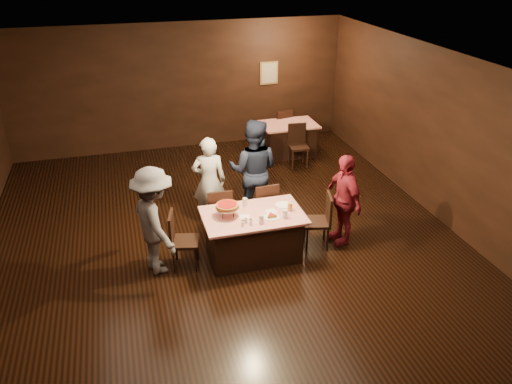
# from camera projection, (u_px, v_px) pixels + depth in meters

# --- Properties ---
(room) EXTENTS (10.00, 10.04, 3.02)m
(room) POSITION_uv_depth(u_px,v_px,m) (226.00, 131.00, 7.31)
(room) COLOR black
(room) RESTS_ON ground
(main_table) EXTENTS (1.60, 1.00, 0.77)m
(main_table) POSITION_uv_depth(u_px,v_px,m) (253.00, 235.00, 8.05)
(main_table) COLOR #BA120C
(main_table) RESTS_ON ground
(back_table) EXTENTS (1.30, 0.90, 0.77)m
(back_table) POSITION_uv_depth(u_px,v_px,m) (288.00, 139.00, 11.92)
(back_table) COLOR red
(back_table) RESTS_ON ground
(chair_far_left) EXTENTS (0.44, 0.44, 0.95)m
(chair_far_left) POSITION_uv_depth(u_px,v_px,m) (219.00, 212.00, 8.56)
(chair_far_left) COLOR black
(chair_far_left) RESTS_ON ground
(chair_far_right) EXTENTS (0.44, 0.44, 0.95)m
(chair_far_right) POSITION_uv_depth(u_px,v_px,m) (264.00, 206.00, 8.75)
(chair_far_right) COLOR black
(chair_far_right) RESTS_ON ground
(chair_end_left) EXTENTS (0.50, 0.50, 0.95)m
(chair_end_left) POSITION_uv_depth(u_px,v_px,m) (185.00, 240.00, 7.74)
(chair_end_left) COLOR black
(chair_end_left) RESTS_ON ground
(chair_end_right) EXTENTS (0.51, 0.51, 0.95)m
(chair_end_right) POSITION_uv_depth(u_px,v_px,m) (317.00, 221.00, 8.28)
(chair_end_right) COLOR black
(chair_end_right) RESTS_ON ground
(chair_back_near) EXTENTS (0.46, 0.46, 0.95)m
(chair_back_near) POSITION_uv_depth(u_px,v_px,m) (299.00, 146.00, 11.27)
(chair_back_near) COLOR black
(chair_back_near) RESTS_ON ground
(chair_back_far) EXTENTS (0.49, 0.49, 0.95)m
(chair_back_far) POSITION_uv_depth(u_px,v_px,m) (281.00, 127.00, 12.39)
(chair_back_far) COLOR black
(chair_back_far) RESTS_ON ground
(diner_white_jacket) EXTENTS (0.65, 0.48, 1.65)m
(diner_white_jacket) POSITION_uv_depth(u_px,v_px,m) (209.00, 181.00, 8.82)
(diner_white_jacket) COLOR silver
(diner_white_jacket) RESTS_ON ground
(diner_navy_hoodie) EXTENTS (1.13, 1.03, 1.90)m
(diner_navy_hoodie) POSITION_uv_depth(u_px,v_px,m) (254.00, 170.00, 8.95)
(diner_navy_hoodie) COLOR #191F34
(diner_navy_hoodie) RESTS_ON ground
(diner_grey_knit) EXTENTS (0.94, 1.26, 1.73)m
(diner_grey_knit) POSITION_uv_depth(u_px,v_px,m) (155.00, 221.00, 7.49)
(diner_grey_knit) COLOR slate
(diner_grey_knit) RESTS_ON ground
(diner_red_shirt) EXTENTS (0.49, 0.97, 1.59)m
(diner_red_shirt) POSITION_uv_depth(u_px,v_px,m) (343.00, 199.00, 8.28)
(diner_red_shirt) COLOR maroon
(diner_red_shirt) RESTS_ON ground
(pizza_stand) EXTENTS (0.38, 0.38, 0.22)m
(pizza_stand) POSITION_uv_depth(u_px,v_px,m) (227.00, 206.00, 7.74)
(pizza_stand) COLOR black
(pizza_stand) RESTS_ON main_table
(plate_with_slice) EXTENTS (0.25, 0.25, 0.06)m
(plate_with_slice) POSITION_uv_depth(u_px,v_px,m) (271.00, 216.00, 7.77)
(plate_with_slice) COLOR white
(plate_with_slice) RESTS_ON main_table
(plate_empty) EXTENTS (0.25, 0.25, 0.01)m
(plate_empty) POSITION_uv_depth(u_px,v_px,m) (283.00, 205.00, 8.14)
(plate_empty) COLOR white
(plate_empty) RESTS_ON main_table
(glass_front_left) EXTENTS (0.08, 0.08, 0.14)m
(glass_front_left) POSITION_uv_depth(u_px,v_px,m) (261.00, 219.00, 7.60)
(glass_front_left) COLOR silver
(glass_front_left) RESTS_ON main_table
(glass_front_right) EXTENTS (0.08, 0.08, 0.14)m
(glass_front_right) POSITION_uv_depth(u_px,v_px,m) (285.00, 214.00, 7.74)
(glass_front_right) COLOR silver
(glass_front_right) RESTS_ON main_table
(glass_amber) EXTENTS (0.08, 0.08, 0.14)m
(glass_amber) POSITION_uv_depth(u_px,v_px,m) (290.00, 207.00, 7.95)
(glass_amber) COLOR #BF7F26
(glass_amber) RESTS_ON main_table
(glass_back) EXTENTS (0.08, 0.08, 0.14)m
(glass_back) POSITION_uv_depth(u_px,v_px,m) (245.00, 202.00, 8.09)
(glass_back) COLOR silver
(glass_back) RESTS_ON main_table
(condiments) EXTENTS (0.17, 0.10, 0.09)m
(condiments) POSITION_uv_depth(u_px,v_px,m) (246.00, 222.00, 7.57)
(condiments) COLOR silver
(condiments) RESTS_ON main_table
(napkin_center) EXTENTS (0.19, 0.19, 0.01)m
(napkin_center) POSITION_uv_depth(u_px,v_px,m) (271.00, 212.00, 7.95)
(napkin_center) COLOR white
(napkin_center) RESTS_ON main_table
(napkin_left) EXTENTS (0.21, 0.21, 0.01)m
(napkin_left) POSITION_uv_depth(u_px,v_px,m) (245.00, 217.00, 7.80)
(napkin_left) COLOR white
(napkin_left) RESTS_ON main_table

